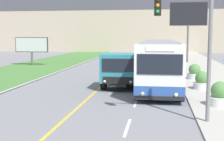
{
  "coord_description": "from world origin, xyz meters",
  "views": [
    {
      "loc": [
        3.9,
        -3.89,
        3.56
      ],
      "look_at": [
        1.1,
        14.79,
        1.4
      ],
      "focal_mm": 50.0,
      "sensor_mm": 36.0,
      "label": 1
    }
  ],
  "objects_px": {
    "billboard_large": "(188,16)",
    "planter_round_second": "(202,81)",
    "billboard_small": "(32,46)",
    "planter_round_third": "(195,72)",
    "traffic_light_mast": "(193,36)",
    "city_bus": "(159,63)",
    "dump_truck": "(122,70)",
    "car_distant": "(134,60)",
    "planter_round_near": "(220,95)"
  },
  "relations": [
    {
      "from": "billboard_large",
      "to": "planter_round_second",
      "type": "height_order",
      "value": "billboard_large"
    },
    {
      "from": "billboard_small",
      "to": "planter_round_third",
      "type": "relative_size",
      "value": 3.29
    },
    {
      "from": "billboard_large",
      "to": "planter_round_third",
      "type": "relative_size",
      "value": 6.4
    },
    {
      "from": "traffic_light_mast",
      "to": "city_bus",
      "type": "bearing_deg",
      "value": 97.69
    },
    {
      "from": "dump_truck",
      "to": "planter_round_second",
      "type": "relative_size",
      "value": 5.68
    },
    {
      "from": "car_distant",
      "to": "billboard_large",
      "type": "xyz_separation_m",
      "value": [
        6.46,
        5.18,
        5.2
      ]
    },
    {
      "from": "planter_round_second",
      "to": "planter_round_third",
      "type": "relative_size",
      "value": 0.97
    },
    {
      "from": "planter_round_near",
      "to": "planter_round_second",
      "type": "distance_m",
      "value": 4.78
    },
    {
      "from": "city_bus",
      "to": "planter_round_second",
      "type": "relative_size",
      "value": 11.14
    },
    {
      "from": "traffic_light_mast",
      "to": "planter_round_near",
      "type": "xyz_separation_m",
      "value": [
        1.71,
        3.01,
        -2.93
      ]
    },
    {
      "from": "planter_round_second",
      "to": "billboard_large",
      "type": "bearing_deg",
      "value": 87.6
    },
    {
      "from": "billboard_small",
      "to": "planter_round_second",
      "type": "xyz_separation_m",
      "value": [
        17.46,
        -14.08,
        -1.75
      ]
    },
    {
      "from": "billboard_small",
      "to": "planter_round_near",
      "type": "height_order",
      "value": "billboard_small"
    },
    {
      "from": "traffic_light_mast",
      "to": "dump_truck",
      "type": "bearing_deg",
      "value": 114.72
    },
    {
      "from": "traffic_light_mast",
      "to": "billboard_large",
      "type": "height_order",
      "value": "billboard_large"
    },
    {
      "from": "car_distant",
      "to": "planter_round_near",
      "type": "height_order",
      "value": "car_distant"
    },
    {
      "from": "planter_round_third",
      "to": "planter_round_near",
      "type": "bearing_deg",
      "value": -88.95
    },
    {
      "from": "car_distant",
      "to": "planter_round_second",
      "type": "height_order",
      "value": "car_distant"
    },
    {
      "from": "city_bus",
      "to": "planter_round_third",
      "type": "relative_size",
      "value": 10.78
    },
    {
      "from": "planter_round_near",
      "to": "planter_round_third",
      "type": "height_order",
      "value": "planter_round_near"
    },
    {
      "from": "city_bus",
      "to": "car_distant",
      "type": "height_order",
      "value": "city_bus"
    },
    {
      "from": "dump_truck",
      "to": "planter_round_third",
      "type": "height_order",
      "value": "dump_truck"
    },
    {
      "from": "city_bus",
      "to": "billboard_large",
      "type": "bearing_deg",
      "value": 79.19
    },
    {
      "from": "billboard_small",
      "to": "car_distant",
      "type": "bearing_deg",
      "value": 5.25
    },
    {
      "from": "traffic_light_mast",
      "to": "planter_round_third",
      "type": "bearing_deg",
      "value": 83.02
    },
    {
      "from": "billboard_large",
      "to": "planter_round_near",
      "type": "relative_size",
      "value": 6.37
    },
    {
      "from": "traffic_light_mast",
      "to": "billboard_large",
      "type": "xyz_separation_m",
      "value": [
        2.33,
        28.14,
        2.36
      ]
    },
    {
      "from": "billboard_large",
      "to": "billboard_small",
      "type": "height_order",
      "value": "billboard_large"
    },
    {
      "from": "city_bus",
      "to": "dump_truck",
      "type": "xyz_separation_m",
      "value": [
        -2.53,
        -1.1,
        -0.4
      ]
    },
    {
      "from": "city_bus",
      "to": "planter_round_near",
      "type": "distance_m",
      "value": 7.05
    },
    {
      "from": "city_bus",
      "to": "car_distant",
      "type": "xyz_separation_m",
      "value": [
        -2.87,
        13.64,
        -0.92
      ]
    },
    {
      "from": "city_bus",
      "to": "planter_round_third",
      "type": "xyz_separation_m",
      "value": [
        2.8,
        3.24,
        -1.01
      ]
    },
    {
      "from": "dump_truck",
      "to": "billboard_small",
      "type": "xyz_separation_m",
      "value": [
        -12.2,
        13.64,
        1.13
      ]
    },
    {
      "from": "car_distant",
      "to": "billboard_large",
      "type": "bearing_deg",
      "value": 38.73
    },
    {
      "from": "planter_round_near",
      "to": "traffic_light_mast",
      "type": "bearing_deg",
      "value": -119.64
    },
    {
      "from": "planter_round_second",
      "to": "planter_round_third",
      "type": "distance_m",
      "value": 4.78
    },
    {
      "from": "car_distant",
      "to": "billboard_small",
      "type": "distance_m",
      "value": 12.02
    },
    {
      "from": "dump_truck",
      "to": "billboard_small",
      "type": "distance_m",
      "value": 18.34
    },
    {
      "from": "city_bus",
      "to": "dump_truck",
      "type": "bearing_deg",
      "value": -156.57
    },
    {
      "from": "city_bus",
      "to": "billboard_large",
      "type": "height_order",
      "value": "billboard_large"
    },
    {
      "from": "city_bus",
      "to": "traffic_light_mast",
      "type": "xyz_separation_m",
      "value": [
        1.26,
        -9.33,
        1.93
      ]
    },
    {
      "from": "traffic_light_mast",
      "to": "billboard_large",
      "type": "bearing_deg",
      "value": 85.26
    },
    {
      "from": "dump_truck",
      "to": "car_distant",
      "type": "height_order",
      "value": "dump_truck"
    },
    {
      "from": "traffic_light_mast",
      "to": "planter_round_second",
      "type": "bearing_deg",
      "value": 79.24
    },
    {
      "from": "planter_round_near",
      "to": "dump_truck",
      "type": "bearing_deg",
      "value": 136.54
    },
    {
      "from": "car_distant",
      "to": "planter_round_third",
      "type": "height_order",
      "value": "car_distant"
    },
    {
      "from": "billboard_small",
      "to": "billboard_large",
      "type": "bearing_deg",
      "value": 18.9
    },
    {
      "from": "dump_truck",
      "to": "billboard_small",
      "type": "relative_size",
      "value": 1.67
    },
    {
      "from": "dump_truck",
      "to": "billboard_small",
      "type": "bearing_deg",
      "value": 131.79
    },
    {
      "from": "planter_round_near",
      "to": "city_bus",
      "type": "bearing_deg",
      "value": 115.22
    }
  ]
}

